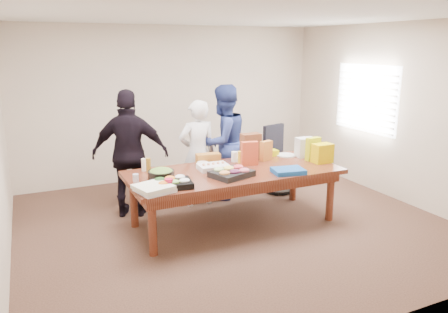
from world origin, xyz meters
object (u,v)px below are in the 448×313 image
office_chair (279,161)px  sheet_cake (213,167)px  person_center (198,153)px  salad_bowl (161,175)px  person_right (223,142)px  conference_table (234,197)px

office_chair → sheet_cake: size_ratio=2.65×
office_chair → person_center: bearing=164.6°
office_chair → salad_bowl: size_ratio=3.17×
sheet_cake → person_center: bearing=88.4°
person_right → person_center: bearing=-2.3°
conference_table → salad_bowl: size_ratio=8.55×
office_chair → person_center: 1.46m
sheet_cake → salad_bowl: (-0.75, -0.12, 0.02)m
person_center → person_right: size_ratio=0.89×
person_right → salad_bowl: (-1.30, -0.99, -0.09)m
person_right → sheet_cake: size_ratio=4.54×
sheet_cake → conference_table: bearing=-28.7°
office_chair → person_right: (-0.95, 0.12, 0.37)m
office_chair → conference_table: bearing=-160.6°
conference_table → salad_bowl: bearing=178.5°
person_center → person_right: (0.48, 0.14, 0.10)m
person_right → sheet_cake: person_right is taller
conference_table → salad_bowl: (-0.99, 0.03, 0.43)m
conference_table → person_right: 1.18m
person_center → sheet_cake: bearing=84.3°
person_center → sheet_cake: 0.74m
person_center → person_right: bearing=-165.0°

